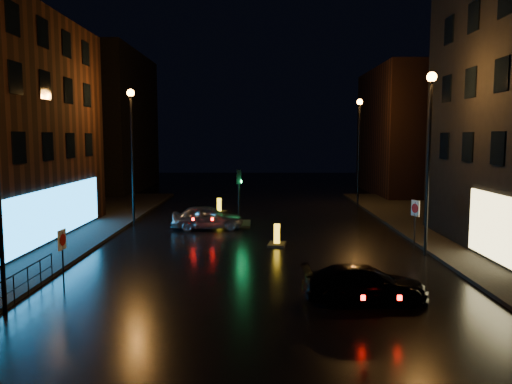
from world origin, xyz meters
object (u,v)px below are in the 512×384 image
at_px(dark_sedan, 365,284).
at_px(road_sign_left, 62,245).
at_px(bollard_near, 277,241).
at_px(bollard_far, 219,209).
at_px(road_sign_right, 415,212).
at_px(silver_hatchback, 207,217).
at_px(traffic_signal, 239,217).

xyz_separation_m(dark_sedan, road_sign_left, (-10.53, 1.22, 1.04)).
relative_size(bollard_near, bollard_far, 0.99).
bearing_deg(bollard_far, bollard_near, -51.48).
xyz_separation_m(bollard_near, road_sign_right, (6.78, -0.56, 1.54)).
bearing_deg(silver_hatchback, traffic_signal, -53.46).
relative_size(bollard_near, road_sign_left, 0.63).
height_order(bollard_near, road_sign_left, road_sign_left).
distance_m(bollard_far, road_sign_right, 15.86).
xyz_separation_m(bollard_near, bollard_far, (-3.80, 11.15, -0.01)).
bearing_deg(road_sign_right, bollard_near, -27.46).
relative_size(silver_hatchback, bollard_far, 3.04).
height_order(silver_hatchback, bollard_far, silver_hatchback).
xyz_separation_m(dark_sedan, bollard_near, (-2.61, 8.68, -0.36)).
bearing_deg(road_sign_right, road_sign_left, 2.44).
bearing_deg(bollard_far, traffic_signal, -52.59).
height_order(dark_sedan, road_sign_left, road_sign_left).
height_order(bollard_far, road_sign_right, road_sign_right).
xyz_separation_m(silver_hatchback, bollard_near, (3.98, -4.43, -0.48)).
xyz_separation_m(traffic_signal, bollard_near, (2.15, -5.99, -0.26)).
distance_m(bollard_near, bollard_far, 11.78).
bearing_deg(bollard_near, silver_hatchback, 141.00).
distance_m(traffic_signal, road_sign_left, 14.69).
bearing_deg(bollard_far, silver_hatchback, -71.80).
relative_size(dark_sedan, road_sign_left, 1.90).
relative_size(traffic_signal, dark_sedan, 0.83).
bearing_deg(bollard_far, road_sign_left, -82.79).
bearing_deg(silver_hatchback, bollard_near, -142.04).
height_order(bollard_near, road_sign_right, road_sign_right).
distance_m(dark_sedan, bollard_far, 20.85).
bearing_deg(road_sign_left, bollard_far, 83.07).
xyz_separation_m(traffic_signal, silver_hatchback, (-1.82, -1.56, 0.22)).
distance_m(bollard_near, road_sign_left, 10.98).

